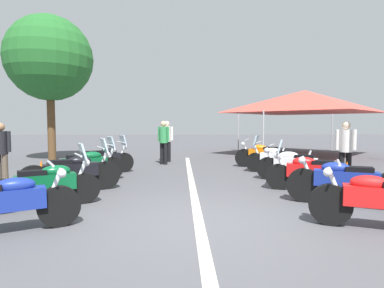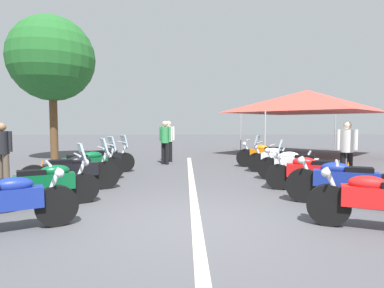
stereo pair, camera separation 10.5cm
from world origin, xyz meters
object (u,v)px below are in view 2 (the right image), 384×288
object	(u,v)px
motorcycle_left_row_0	(1,203)
motorcycle_right_row_3	(295,165)
traffic_cone_0	(42,171)
traffic_cone_1	(348,174)
bystander_3	(2,149)
motorcycle_left_row_2	(73,171)
motorcycle_right_row_5	(265,155)
motorcycle_right_row_4	(278,159)
bystander_2	(168,138)
motorcycle_right_row_2	(311,172)
roadside_tree_0	(52,59)
motorcycle_left_row_4	(105,159)
motorcycle_right_row_1	(344,182)
event_tent	(307,101)
motorcycle_left_row_3	(87,165)
motorcycle_right_row_0	(380,201)
bystander_1	(347,147)
motorcycle_left_row_1	(47,183)
bystander_0	(165,139)

from	to	relation	value
motorcycle_left_row_0	motorcycle_right_row_3	world-z (taller)	motorcycle_right_row_3
traffic_cone_0	traffic_cone_1	world-z (taller)	same
motorcycle_left_row_0	bystander_3	xyz separation A→B (m)	(3.75, 2.11, 0.47)
motorcycle_left_row_2	motorcycle_right_row_5	world-z (taller)	motorcycle_left_row_2
motorcycle_right_row_4	bystander_2	distance (m)	4.80
motorcycle_right_row_2	roadside_tree_0	bearing A→B (deg)	-16.84
motorcycle_left_row_4	motorcycle_right_row_5	bearing A→B (deg)	-20.25
motorcycle_right_row_1	event_tent	size ratio (longest dim) A/B	0.33
motorcycle_left_row_3	roadside_tree_0	world-z (taller)	roadside_tree_0
motorcycle_right_row_1	roadside_tree_0	world-z (taller)	roadside_tree_0
motorcycle_right_row_0	bystander_1	size ratio (longest dim) A/B	1.17
motorcycle_right_row_0	traffic_cone_0	xyz separation A→B (m)	(3.99, 6.64, -0.16)
motorcycle_left_row_1	motorcycle_right_row_0	world-z (taller)	motorcycle_left_row_1
bystander_0	bystander_3	bearing A→B (deg)	167.86
motorcycle_right_row_0	bystander_2	xyz separation A→B (m)	(8.47, 3.51, 0.53)
motorcycle_left_row_1	motorcycle_right_row_3	size ratio (longest dim) A/B	0.93
motorcycle_right_row_5	event_tent	size ratio (longest dim) A/B	0.33
motorcycle_right_row_3	traffic_cone_1	xyz separation A→B (m)	(-0.50, -1.18, -0.16)
bystander_0	bystander_3	distance (m)	5.53
motorcycle_left_row_2	roadside_tree_0	world-z (taller)	roadside_tree_0
motorcycle_left_row_4	bystander_3	xyz separation A→B (m)	(-1.62, 2.22, 0.46)
motorcycle_left_row_0	traffic_cone_1	xyz separation A→B (m)	(3.44, -6.77, -0.16)
motorcycle_left_row_2	motorcycle_right_row_2	size ratio (longest dim) A/B	1.00
motorcycle_right_row_1	motorcycle_left_row_0	bearing A→B (deg)	38.62
bystander_1	bystander_3	world-z (taller)	bystander_1
motorcycle_left_row_2	motorcycle_right_row_5	distance (m)	6.65
motorcycle_left_row_4	bystander_3	size ratio (longest dim) A/B	1.10
roadside_tree_0	motorcycle_right_row_2	bearing A→B (deg)	-126.83
event_tent	motorcycle_right_row_1	bearing A→B (deg)	162.74
motorcycle_left_row_2	bystander_1	world-z (taller)	bystander_1
motorcycle_right_row_5	bystander_0	world-z (taller)	bystander_0
motorcycle_left_row_1	bystander_0	size ratio (longest dim) A/B	1.08
bystander_0	bystander_1	xyz separation A→B (m)	(-3.81, -5.09, -0.03)
motorcycle_right_row_3	traffic_cone_0	size ratio (longest dim) A/B	3.16
bystander_2	bystander_3	world-z (taller)	bystander_2
motorcycle_right_row_5	bystander_1	distance (m)	3.19
bystander_2	traffic_cone_0	bearing A→B (deg)	162.08
bystander_0	motorcycle_left_row_0	bearing A→B (deg)	-160.22
motorcycle_right_row_1	motorcycle_right_row_2	world-z (taller)	motorcycle_right_row_2
motorcycle_right_row_3	roadside_tree_0	size ratio (longest dim) A/B	0.32
motorcycle_left_row_0	traffic_cone_1	bearing A→B (deg)	-1.51
motorcycle_left_row_2	bystander_0	distance (m)	5.22
motorcycle_right_row_5	bystander_1	world-z (taller)	bystander_1
motorcycle_right_row_5	bystander_2	world-z (taller)	bystander_2
motorcycle_left_row_2	motorcycle_right_row_1	bearing A→B (deg)	-41.21
motorcycle_left_row_2	bystander_3	world-z (taller)	bystander_3
motorcycle_right_row_0	event_tent	size ratio (longest dim) A/B	0.31
motorcycle_right_row_1	bystander_1	xyz separation A→B (m)	(2.41, -1.29, 0.48)
motorcycle_left_row_3	motorcycle_right_row_1	bearing A→B (deg)	-58.48
motorcycle_left_row_0	traffic_cone_0	world-z (taller)	motorcycle_left_row_0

